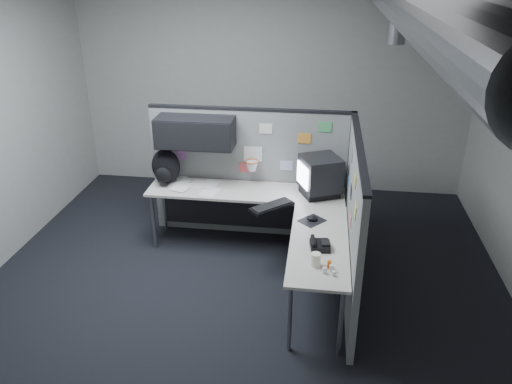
# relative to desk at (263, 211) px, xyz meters

# --- Properties ---
(room) EXTENTS (5.62, 5.62, 3.22)m
(room) POSITION_rel_desk_xyz_m (0.41, -0.70, 1.48)
(room) COLOR black
(room) RESTS_ON ground
(partition_back) EXTENTS (2.44, 0.42, 1.63)m
(partition_back) POSITION_rel_desk_xyz_m (-0.40, 0.53, 0.38)
(partition_back) COLOR gray
(partition_back) RESTS_ON ground
(partition_right) EXTENTS (0.07, 2.23, 1.63)m
(partition_right) POSITION_rel_desk_xyz_m (0.95, -0.49, 0.21)
(partition_right) COLOR gray
(partition_right) RESTS_ON ground
(desk) EXTENTS (2.31, 2.11, 0.73)m
(desk) POSITION_rel_desk_xyz_m (0.00, 0.00, 0.00)
(desk) COLOR beige
(desk) RESTS_ON ground
(monitor) EXTENTS (0.53, 0.53, 0.46)m
(monitor) POSITION_rel_desk_xyz_m (0.61, 0.27, 0.35)
(monitor) COLOR black
(monitor) RESTS_ON desk
(keyboard) EXTENTS (0.48, 0.47, 0.04)m
(keyboard) POSITION_rel_desk_xyz_m (0.11, -0.14, 0.14)
(keyboard) COLOR black
(keyboard) RESTS_ON desk
(mouse) EXTENTS (0.31, 0.32, 0.05)m
(mouse) POSITION_rel_desk_xyz_m (0.55, -0.37, 0.14)
(mouse) COLOR black
(mouse) RESTS_ON desk
(phone) EXTENTS (0.20, 0.22, 0.09)m
(phone) POSITION_rel_desk_xyz_m (0.64, -0.90, 0.15)
(phone) COLOR black
(phone) RESTS_ON desk
(bottles) EXTENTS (0.12, 0.15, 0.07)m
(bottles) POSITION_rel_desk_xyz_m (0.73, -1.27, 0.15)
(bottles) COLOR silver
(bottles) RESTS_ON desk
(cup) EXTENTS (0.11, 0.11, 0.12)m
(cup) POSITION_rel_desk_xyz_m (0.61, -1.20, 0.18)
(cup) COLOR white
(cup) RESTS_ON desk
(papers) EXTENTS (0.73, 0.58, 0.02)m
(papers) POSITION_rel_desk_xyz_m (-0.90, 0.32, 0.12)
(papers) COLOR white
(papers) RESTS_ON desk
(backpack) EXTENTS (0.41, 0.40, 0.42)m
(backpack) POSITION_rel_desk_xyz_m (-1.22, 0.36, 0.32)
(backpack) COLOR black
(backpack) RESTS_ON desk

